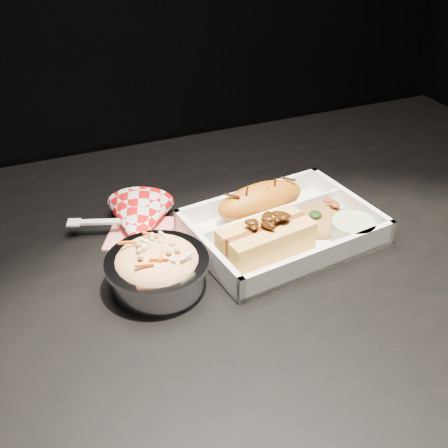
{
  "coord_description": "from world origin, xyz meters",
  "views": [
    {
      "loc": [
        -0.28,
        -0.54,
        1.21
      ],
      "look_at": [
        -0.05,
        0.01,
        0.81
      ],
      "focal_mm": 45.0,
      "sensor_mm": 36.0,
      "label": 1
    }
  ],
  "objects_px": {
    "foil_coleslaw_cup": "(157,267)",
    "food_tray": "(281,232)",
    "dining_table": "(258,306)",
    "napkin_fork": "(138,223)",
    "hotdog": "(266,237)",
    "fried_pastry": "(261,200)"
  },
  "relations": [
    {
      "from": "dining_table",
      "to": "food_tray",
      "type": "distance_m",
      "value": 0.11
    },
    {
      "from": "fried_pastry",
      "to": "foil_coleslaw_cup",
      "type": "distance_m",
      "value": 0.21
    },
    {
      "from": "food_tray",
      "to": "foil_coleslaw_cup",
      "type": "height_order",
      "value": "foil_coleslaw_cup"
    },
    {
      "from": "food_tray",
      "to": "dining_table",
      "type": "bearing_deg",
      "value": -157.37
    },
    {
      "from": "foil_coleslaw_cup",
      "to": "napkin_fork",
      "type": "bearing_deg",
      "value": 85.89
    },
    {
      "from": "hotdog",
      "to": "foil_coleslaw_cup",
      "type": "distance_m",
      "value": 0.15
    },
    {
      "from": "food_tray",
      "to": "napkin_fork",
      "type": "bearing_deg",
      "value": 146.47
    },
    {
      "from": "food_tray",
      "to": "foil_coleslaw_cup",
      "type": "relative_size",
      "value": 2.12
    },
    {
      "from": "napkin_fork",
      "to": "dining_table",
      "type": "bearing_deg",
      "value": -20.7
    },
    {
      "from": "fried_pastry",
      "to": "napkin_fork",
      "type": "relative_size",
      "value": 0.8
    },
    {
      "from": "dining_table",
      "to": "fried_pastry",
      "type": "distance_m",
      "value": 0.15
    },
    {
      "from": "dining_table",
      "to": "hotdog",
      "type": "xyz_separation_m",
      "value": [
        0.0,
        -0.01,
        0.12
      ]
    },
    {
      "from": "hotdog",
      "to": "foil_coleslaw_cup",
      "type": "height_order",
      "value": "foil_coleslaw_cup"
    },
    {
      "from": "foil_coleslaw_cup",
      "to": "food_tray",
      "type": "bearing_deg",
      "value": 10.87
    },
    {
      "from": "dining_table",
      "to": "napkin_fork",
      "type": "height_order",
      "value": "napkin_fork"
    },
    {
      "from": "dining_table",
      "to": "foil_coleslaw_cup",
      "type": "height_order",
      "value": "foil_coleslaw_cup"
    },
    {
      "from": "fried_pastry",
      "to": "food_tray",
      "type": "bearing_deg",
      "value": -82.35
    },
    {
      "from": "foil_coleslaw_cup",
      "to": "fried_pastry",
      "type": "bearing_deg",
      "value": 26.4
    },
    {
      "from": "dining_table",
      "to": "fried_pastry",
      "type": "bearing_deg",
      "value": 64.69
    },
    {
      "from": "fried_pastry",
      "to": "foil_coleslaw_cup",
      "type": "bearing_deg",
      "value": -153.6
    },
    {
      "from": "hotdog",
      "to": "foil_coleslaw_cup",
      "type": "relative_size",
      "value": 1.04
    },
    {
      "from": "fried_pastry",
      "to": "hotdog",
      "type": "xyz_separation_m",
      "value": [
        -0.03,
        -0.09,
        0.0
      ]
    }
  ]
}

